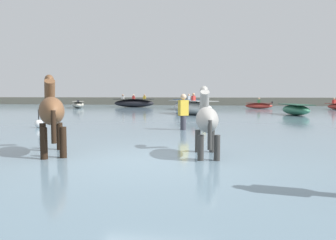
% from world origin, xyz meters
% --- Properties ---
extents(ground_plane, '(120.00, 120.00, 0.00)m').
position_xyz_m(ground_plane, '(0.00, 0.00, 0.00)').
color(ground_plane, '#756B56').
extents(water_surface, '(90.00, 90.00, 0.38)m').
position_xyz_m(water_surface, '(0.00, 10.00, 0.19)').
color(water_surface, slate).
rests_on(water_surface, ground).
extents(horse_lead_bay, '(1.33, 1.75, 2.06)m').
position_xyz_m(horse_lead_bay, '(-2.08, 0.24, 1.22)').
color(horse_lead_bay, brown).
rests_on(horse_lead_bay, ground).
extents(horse_trailing_grey, '(0.64, 1.66, 1.79)m').
position_xyz_m(horse_trailing_grey, '(1.08, 0.65, 1.06)').
color(horse_trailing_grey, gray).
rests_on(horse_trailing_grey, ground).
extents(boat_near_starboard, '(3.65, 4.19, 1.35)m').
position_xyz_m(boat_near_starboard, '(-1.00, 14.42, 0.81)').
color(boat_near_starboard, silver).
rests_on(boat_near_starboard, water_surface).
extents(boat_distant_west, '(2.96, 4.13, 1.32)m').
position_xyz_m(boat_distant_west, '(-2.34, 21.17, 0.80)').
color(boat_distant_west, '#28518E').
rests_on(boat_distant_west, water_surface).
extents(boat_near_port, '(2.31, 3.05, 0.77)m').
position_xyz_m(boat_near_port, '(-12.88, 22.37, 0.69)').
color(boat_near_port, '#B2AD9E').
rests_on(boat_near_port, water_surface).
extents(boat_mid_outer, '(2.47, 1.02, 0.98)m').
position_xyz_m(boat_mid_outer, '(3.85, 24.65, 0.64)').
color(boat_mid_outer, '#BC382D').
rests_on(boat_mid_outer, water_surface).
extents(boat_distant_east, '(4.15, 1.61, 1.31)m').
position_xyz_m(boat_distant_east, '(-8.29, 25.34, 0.80)').
color(boat_distant_east, black).
rests_on(boat_distant_east, water_surface).
extents(boat_mid_channel, '(1.78, 3.27, 0.66)m').
position_xyz_m(boat_mid_channel, '(5.32, 15.03, 0.70)').
color(boat_mid_channel, '#337556').
rests_on(boat_mid_channel, water_surface).
extents(person_onlooker_left, '(0.38, 0.35, 1.63)m').
position_xyz_m(person_onlooker_left, '(-0.11, 5.26, 0.87)').
color(person_onlooker_left, '#383842').
rests_on(person_onlooker_left, ground).
extents(channel_buoy, '(0.30, 0.30, 0.69)m').
position_xyz_m(channel_buoy, '(-5.51, 4.96, 0.53)').
color(channel_buoy, silver).
rests_on(channel_buoy, water_surface).
extents(far_shoreline, '(80.00, 2.40, 1.31)m').
position_xyz_m(far_shoreline, '(0.00, 33.91, 0.65)').
color(far_shoreline, '#706B5B').
rests_on(far_shoreline, ground).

